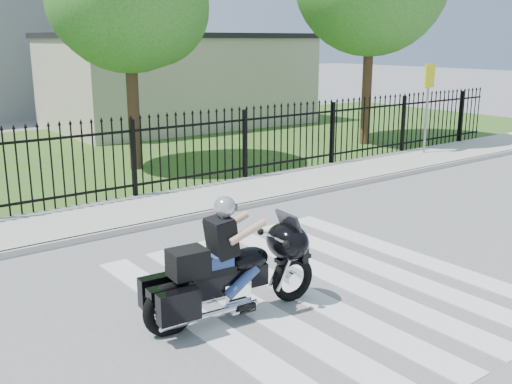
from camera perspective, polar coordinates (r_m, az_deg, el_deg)
ground at (r=8.76m, az=6.45°, el=-8.99°), size 120.00×120.00×0.00m
crosswalk at (r=8.76m, az=6.45°, el=-8.95°), size 5.00×5.50×0.01m
sidewalk at (r=12.61m, az=-9.39°, el=-1.48°), size 40.00×2.00×0.12m
curb at (r=11.77m, az=-7.09°, el=-2.55°), size 40.00×0.12×0.12m
grass_strip at (r=18.95m, az=-19.43°, el=3.04°), size 40.00×12.00×0.02m
iron_fence at (r=13.29m, az=-11.57°, el=2.96°), size 26.00×0.04×1.80m
building_low at (r=25.22m, az=-7.29°, el=10.34°), size 10.00×6.00×3.50m
building_low_roof at (r=25.16m, az=-7.43°, el=14.54°), size 10.20×6.20×0.20m
motorcycle_rider at (r=7.58m, az=-2.57°, el=-7.22°), size 2.48×0.89×1.64m
traffic_sign at (r=18.69m, az=16.11°, el=9.32°), size 0.57×0.15×2.64m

